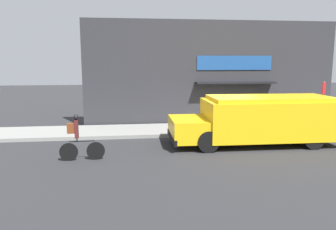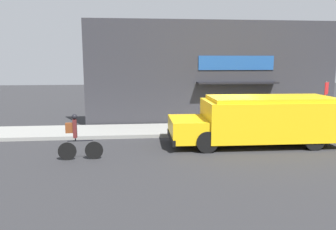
# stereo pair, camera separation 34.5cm
# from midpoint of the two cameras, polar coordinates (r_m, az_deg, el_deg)

# --- Properties ---
(ground_plane) EXTENTS (70.00, 70.00, 0.00)m
(ground_plane) POSITION_cam_midpoint_polar(r_m,az_deg,el_deg) (15.71, 9.56, -3.63)
(ground_plane) COLOR #2B2B2D
(sidewalk) EXTENTS (28.00, 2.66, 0.16)m
(sidewalk) POSITION_cam_midpoint_polar(r_m,az_deg,el_deg) (16.94, 8.28, -2.36)
(sidewalk) COLOR gray
(sidewalk) RESTS_ON ground_plane
(storefront) EXTENTS (13.86, 0.86, 5.66)m
(storefront) POSITION_cam_midpoint_polar(r_m,az_deg,el_deg) (18.07, 7.34, 7.17)
(storefront) COLOR #2D2D33
(storefront) RESTS_ON ground_plane
(school_bus) EXTENTS (7.02, 2.92, 2.04)m
(school_bus) POSITION_cam_midpoint_polar(r_m,az_deg,el_deg) (14.32, 15.13, -0.66)
(school_bus) COLOR yellow
(school_bus) RESTS_ON ground_plane
(cyclist) EXTENTS (1.59, 0.20, 1.67)m
(cyclist) POSITION_cam_midpoint_polar(r_m,az_deg,el_deg) (12.07, -16.15, -3.99)
(cyclist) COLOR black
(cyclist) RESTS_ON ground_plane
(stop_sign_post) EXTENTS (0.45, 0.45, 2.35)m
(stop_sign_post) POSITION_cam_midpoint_polar(r_m,az_deg,el_deg) (18.17, 24.90, 2.93)
(stop_sign_post) COLOR slate
(stop_sign_post) RESTS_ON sidewalk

